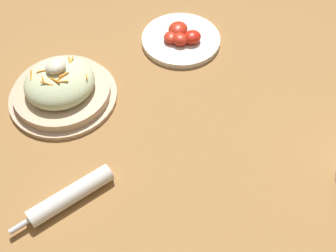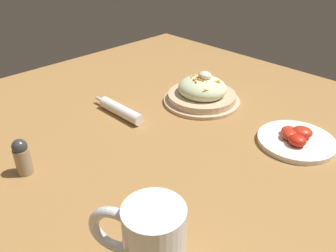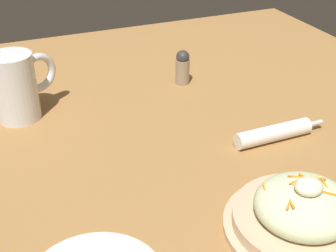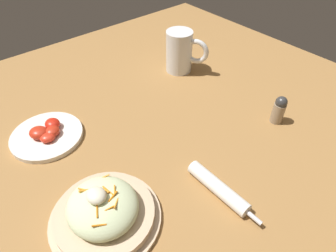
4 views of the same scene
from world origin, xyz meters
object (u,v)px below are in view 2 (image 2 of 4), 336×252
object	(u,v)px
salad_plate	(202,93)
tomato_plate	(296,139)
beer_mug	(152,249)
napkin_roll	(121,111)
salt_shaker	(22,157)

from	to	relation	value
salad_plate	tomato_plate	bearing A→B (deg)	178.57
salad_plate	beer_mug	size ratio (longest dim) A/B	1.61
salad_plate	napkin_roll	size ratio (longest dim) A/B	1.17
beer_mug	tomato_plate	size ratio (longest dim) A/B	0.76
beer_mug	salt_shaker	world-z (taller)	beer_mug
salad_plate	napkin_roll	world-z (taller)	salad_plate
beer_mug	salad_plate	bearing A→B (deg)	-56.36
beer_mug	napkin_roll	world-z (taller)	beer_mug
tomato_plate	salt_shaker	xyz separation A→B (m)	(0.35, 0.52, 0.03)
salad_plate	salt_shaker	distance (m)	0.53
napkin_roll	tomato_plate	bearing A→B (deg)	-152.21
beer_mug	salt_shaker	size ratio (longest dim) A/B	1.69
salad_plate	beer_mug	world-z (taller)	beer_mug
beer_mug	salt_shaker	distance (m)	0.38
napkin_roll	salt_shaker	world-z (taller)	salt_shaker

